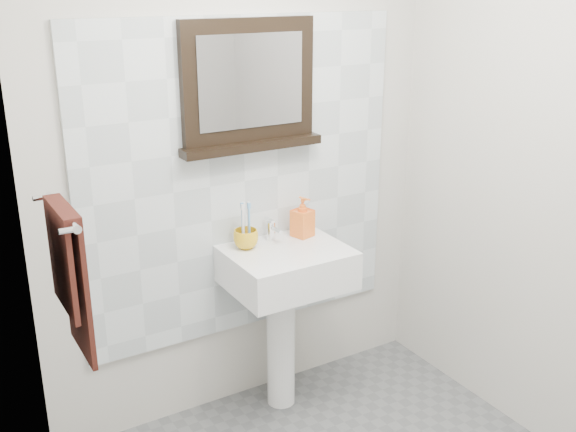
% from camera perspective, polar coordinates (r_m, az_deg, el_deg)
% --- Properties ---
extents(back_wall, '(2.00, 0.01, 2.50)m').
position_cam_1_polar(back_wall, '(3.15, -3.90, 4.80)').
color(back_wall, beige).
rests_on(back_wall, ground).
extents(left_wall, '(0.01, 2.20, 2.50)m').
position_cam_1_polar(left_wall, '(1.85, -16.09, -6.77)').
color(left_wall, beige).
rests_on(left_wall, ground).
extents(splashback, '(1.60, 0.02, 1.50)m').
position_cam_1_polar(splashback, '(3.17, -3.76, 3.00)').
color(splashback, silver).
rests_on(splashback, back_wall).
extents(pedestal_sink, '(0.55, 0.44, 0.96)m').
position_cam_1_polar(pedestal_sink, '(3.21, -0.21, -5.81)').
color(pedestal_sink, white).
rests_on(pedestal_sink, ground).
extents(toothbrush_cup, '(0.14, 0.14, 0.09)m').
position_cam_1_polar(toothbrush_cup, '(3.13, -3.59, -1.96)').
color(toothbrush_cup, gold).
rests_on(toothbrush_cup, pedestal_sink).
extents(toothbrushes, '(0.05, 0.04, 0.21)m').
position_cam_1_polar(toothbrushes, '(3.10, -3.63, -0.60)').
color(toothbrushes, white).
rests_on(toothbrushes, toothbrush_cup).
extents(soap_dispenser, '(0.11, 0.11, 0.20)m').
position_cam_1_polar(soap_dispenser, '(3.25, 1.23, -0.07)').
color(soap_dispenser, '#F0431C').
rests_on(soap_dispenser, pedestal_sink).
extents(framed_mirror, '(0.69, 0.11, 0.58)m').
position_cam_1_polar(framed_mirror, '(3.06, -3.34, 10.75)').
color(framed_mirror, black).
rests_on(framed_mirror, back_wall).
extents(towel_bar, '(0.07, 0.40, 0.03)m').
position_cam_1_polar(towel_bar, '(2.33, -18.68, 0.34)').
color(towel_bar, silver).
rests_on(towel_bar, left_wall).
extents(hand_towel, '(0.06, 0.30, 0.55)m').
position_cam_1_polar(hand_towel, '(2.41, -17.98, -4.37)').
color(hand_towel, black).
rests_on(hand_towel, towel_bar).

